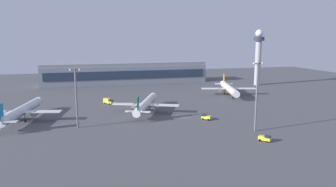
% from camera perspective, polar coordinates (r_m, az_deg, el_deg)
% --- Properties ---
extents(ground_plane, '(416.00, 416.00, 0.00)m').
position_cam_1_polar(ground_plane, '(148.45, 3.02, -4.22)').
color(ground_plane, '#4C4C51').
extents(terminal_building, '(127.59, 22.40, 16.40)m').
position_cam_1_polar(terminal_building, '(259.02, -7.51, 3.64)').
color(terminal_building, gray).
rests_on(terminal_building, ground).
extents(control_tower, '(8.00, 8.00, 41.82)m').
position_cam_1_polar(control_tower, '(254.15, 15.70, 6.85)').
color(control_tower, '#A8A8B2').
rests_on(control_tower, ground).
extents(airplane_taxiway_distant, '(34.99, 44.68, 11.54)m').
position_cam_1_polar(airplane_taxiway_distant, '(154.67, -24.60, -2.89)').
color(airplane_taxiway_distant, silver).
rests_on(airplane_taxiway_distant, ground).
extents(airplane_far_stand, '(31.72, 40.21, 10.80)m').
position_cam_1_polar(airplane_far_stand, '(157.23, -3.97, -1.89)').
color(airplane_far_stand, silver).
rests_on(airplane_far_stand, ground).
extents(airplane_mid_apron, '(34.27, 43.70, 11.36)m').
position_cam_1_polar(airplane_mid_apron, '(206.81, 10.72, 0.89)').
color(airplane_mid_apron, white).
rests_on(airplane_mid_apron, ground).
extents(catering_truck, '(5.63, 5.69, 3.05)m').
position_cam_1_polar(catering_truck, '(180.03, -10.53, -1.33)').
color(catering_truck, yellow).
rests_on(catering_truck, ground).
extents(maintenance_van, '(4.25, 4.37, 2.25)m').
position_cam_1_polar(maintenance_van, '(144.54, 6.78, -4.18)').
color(maintenance_van, yellow).
rests_on(maintenance_van, ground).
extents(cargo_loader, '(4.21, 4.40, 2.25)m').
position_cam_1_polar(cargo_loader, '(119.57, 16.79, -7.59)').
color(cargo_loader, yellow).
rests_on(cargo_loader, ground).
extents(apron_light_central, '(4.80, 0.90, 24.19)m').
position_cam_1_polar(apron_light_central, '(133.62, -15.96, -0.09)').
color(apron_light_central, slate).
rests_on(apron_light_central, ground).
extents(apron_light_east, '(4.80, 0.90, 27.03)m').
position_cam_1_polar(apron_light_east, '(128.10, 15.44, 0.18)').
color(apron_light_east, slate).
rests_on(apron_light_east, ground).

